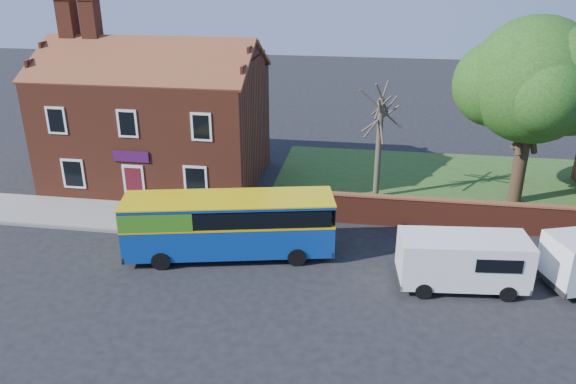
# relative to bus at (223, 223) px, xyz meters

# --- Properties ---
(ground) EXTENTS (120.00, 120.00, 0.00)m
(ground) POSITION_rel_bus_xyz_m (0.70, -2.62, -1.62)
(ground) COLOR black
(ground) RESTS_ON ground
(pavement) EXTENTS (18.00, 3.50, 0.12)m
(pavement) POSITION_rel_bus_xyz_m (-6.30, 3.13, -1.56)
(pavement) COLOR gray
(pavement) RESTS_ON ground
(kerb) EXTENTS (18.00, 0.15, 0.14)m
(kerb) POSITION_rel_bus_xyz_m (-6.30, 1.38, -1.55)
(kerb) COLOR slate
(kerb) RESTS_ON ground
(grass_strip) EXTENTS (26.00, 12.00, 0.04)m
(grass_strip) POSITION_rel_bus_xyz_m (13.70, 10.38, -1.60)
(grass_strip) COLOR #426B28
(grass_strip) RESTS_ON ground
(shop_building) EXTENTS (12.30, 8.13, 10.50)m
(shop_building) POSITION_rel_bus_xyz_m (-6.32, 8.88, 1.80)
(shop_building) COLOR maroon
(shop_building) RESTS_ON ground
(boundary_wall) EXTENTS (22.00, 0.38, 1.60)m
(boundary_wall) POSITION_rel_bus_xyz_m (13.70, 4.38, -0.80)
(boundary_wall) COLOR maroon
(boundary_wall) RESTS_ON ground
(bus) EXTENTS (9.59, 4.27, 2.84)m
(bus) POSITION_rel_bus_xyz_m (0.00, 0.00, 0.00)
(bus) COLOR #0E3A9A
(bus) RESTS_ON ground
(van_near) EXTENTS (5.31, 2.54, 2.26)m
(van_near) POSITION_rel_bus_xyz_m (10.34, -1.06, -0.35)
(van_near) COLOR white
(van_near) RESTS_ON ground
(large_tree) EXTENTS (8.25, 6.53, 10.06)m
(large_tree) POSITION_rel_bus_xyz_m (14.49, 8.65, 4.97)
(large_tree) COLOR black
(large_tree) RESTS_ON ground
(bare_tree) EXTENTS (2.33, 2.78, 6.22)m
(bare_tree) POSITION_rel_bus_xyz_m (6.77, 7.98, 1.58)
(bare_tree) COLOR #4C4238
(bare_tree) RESTS_ON ground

